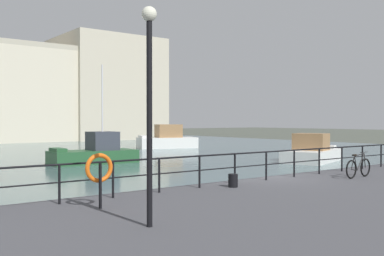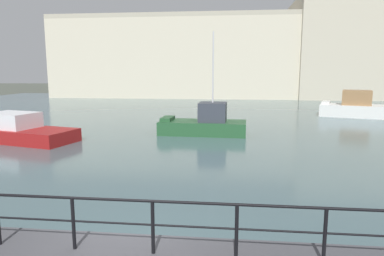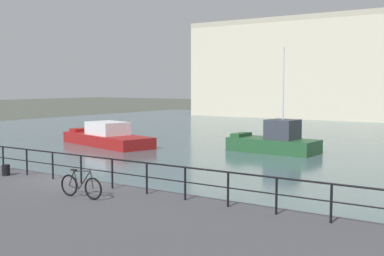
{
  "view_description": "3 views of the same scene",
  "coord_description": "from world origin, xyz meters",
  "px_view_note": "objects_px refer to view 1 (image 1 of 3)",
  "views": [
    {
      "loc": [
        -13.11,
        -12.38,
        3.0
      ],
      "look_at": [
        0.15,
        4.97,
        2.62
      ],
      "focal_mm": 42.32,
      "sensor_mm": 36.0,
      "label": 1
    },
    {
      "loc": [
        2.25,
        -6.81,
        4.21
      ],
      "look_at": [
        0.99,
        4.62,
        2.36
      ],
      "focal_mm": 32.34,
      "sensor_mm": 36.0,
      "label": 2
    },
    {
      "loc": [
        14.7,
        -13.6,
        4.42
      ],
      "look_at": [
        -0.0,
        7.74,
        2.21
      ],
      "focal_mm": 47.02,
      "sensor_mm": 36.0,
      "label": 3
    }
  ],
  "objects_px": {
    "quay_lamp_post": "(149,86)",
    "life_ring_stand": "(99,170)",
    "parked_bicycle": "(358,168)",
    "mooring_bollard": "(233,181)",
    "moored_red_daysailer": "(312,152)",
    "moored_harbor_tender": "(95,153)",
    "harbor_building": "(12,93)",
    "moored_green_narrowboat": "(167,139)"
  },
  "relations": [
    {
      "from": "quay_lamp_post",
      "to": "life_ring_stand",
      "type": "bearing_deg",
      "value": 88.9
    },
    {
      "from": "parked_bicycle",
      "to": "mooring_bollard",
      "type": "distance_m",
      "value": 5.66
    },
    {
      "from": "parked_bicycle",
      "to": "life_ring_stand",
      "type": "bearing_deg",
      "value": 174.01
    },
    {
      "from": "moored_red_daysailer",
      "to": "mooring_bollard",
      "type": "bearing_deg",
      "value": -169.37
    },
    {
      "from": "quay_lamp_post",
      "to": "parked_bicycle",
      "type": "bearing_deg",
      "value": 10.31
    },
    {
      "from": "moored_harbor_tender",
      "to": "moored_red_daysailer",
      "type": "height_order",
      "value": "moored_harbor_tender"
    },
    {
      "from": "mooring_bollard",
      "to": "harbor_building",
      "type": "bearing_deg",
      "value": 81.37
    },
    {
      "from": "harbor_building",
      "to": "quay_lamp_post",
      "type": "relative_size",
      "value": 12.0
    },
    {
      "from": "mooring_bollard",
      "to": "life_ring_stand",
      "type": "height_order",
      "value": "life_ring_stand"
    },
    {
      "from": "parked_bicycle",
      "to": "mooring_bollard",
      "type": "height_order",
      "value": "parked_bicycle"
    },
    {
      "from": "parked_bicycle",
      "to": "harbor_building",
      "type": "bearing_deg",
      "value": 83.86
    },
    {
      "from": "harbor_building",
      "to": "moored_harbor_tender",
      "type": "height_order",
      "value": "harbor_building"
    },
    {
      "from": "parked_bicycle",
      "to": "life_ring_stand",
      "type": "distance_m",
      "value": 10.71
    },
    {
      "from": "moored_red_daysailer",
      "to": "parked_bicycle",
      "type": "distance_m",
      "value": 15.07
    },
    {
      "from": "moored_green_narrowboat",
      "to": "mooring_bollard",
      "type": "xyz_separation_m",
      "value": [
        -17.05,
        -28.92,
        0.05
      ]
    },
    {
      "from": "moored_green_narrowboat",
      "to": "moored_harbor_tender",
      "type": "bearing_deg",
      "value": 57.55
    },
    {
      "from": "moored_harbor_tender",
      "to": "life_ring_stand",
      "type": "xyz_separation_m",
      "value": [
        -8.61,
        -18.48,
        0.99
      ]
    },
    {
      "from": "mooring_bollard",
      "to": "quay_lamp_post",
      "type": "xyz_separation_m",
      "value": [
        -5.18,
        -3.06,
        2.72
      ]
    },
    {
      "from": "harbor_building",
      "to": "parked_bicycle",
      "type": "bearing_deg",
      "value": -92.87
    },
    {
      "from": "moored_green_narrowboat",
      "to": "parked_bicycle",
      "type": "bearing_deg",
      "value": 87.45
    },
    {
      "from": "mooring_bollard",
      "to": "quay_lamp_post",
      "type": "height_order",
      "value": "quay_lamp_post"
    },
    {
      "from": "harbor_building",
      "to": "moored_green_narrowboat",
      "type": "bearing_deg",
      "value": -71.74
    },
    {
      "from": "life_ring_stand",
      "to": "quay_lamp_post",
      "type": "distance_m",
      "value": 3.15
    },
    {
      "from": "parked_bicycle",
      "to": "mooring_bollard",
      "type": "relative_size",
      "value": 4.02
    },
    {
      "from": "harbor_building",
      "to": "mooring_bollard",
      "type": "xyz_separation_m",
      "value": [
        -8.38,
        -55.2,
        -5.8
      ]
    },
    {
      "from": "mooring_bollard",
      "to": "parked_bicycle",
      "type": "bearing_deg",
      "value": -11.34
    },
    {
      "from": "parked_bicycle",
      "to": "mooring_bollard",
      "type": "xyz_separation_m",
      "value": [
        -5.55,
        1.11,
        -0.17
      ]
    },
    {
      "from": "life_ring_stand",
      "to": "moored_red_daysailer",
      "type": "bearing_deg",
      "value": 25.02
    },
    {
      "from": "harbor_building",
      "to": "parked_bicycle",
      "type": "xyz_separation_m",
      "value": [
        -2.83,
        -56.31,
        -5.63
      ]
    },
    {
      "from": "moored_harbor_tender",
      "to": "parked_bicycle",
      "type": "height_order",
      "value": "moored_harbor_tender"
    },
    {
      "from": "moored_green_narrowboat",
      "to": "moored_red_daysailer",
      "type": "bearing_deg",
      "value": 106.28
    },
    {
      "from": "moored_harbor_tender",
      "to": "moored_red_daysailer",
      "type": "relative_size",
      "value": 1.11
    },
    {
      "from": "moored_red_daysailer",
      "to": "quay_lamp_post",
      "type": "bearing_deg",
      "value": -169.21
    },
    {
      "from": "moored_harbor_tender",
      "to": "mooring_bollard",
      "type": "distance_m",
      "value": 18.21
    },
    {
      "from": "moored_green_narrowboat",
      "to": "quay_lamp_post",
      "type": "xyz_separation_m",
      "value": [
        -22.22,
        -31.99,
        2.77
      ]
    },
    {
      "from": "moored_red_daysailer",
      "to": "parked_bicycle",
      "type": "height_order",
      "value": "moored_red_daysailer"
    },
    {
      "from": "life_ring_stand",
      "to": "quay_lamp_post",
      "type": "bearing_deg",
      "value": -91.1
    },
    {
      "from": "harbor_building",
      "to": "moored_harbor_tender",
      "type": "bearing_deg",
      "value": -97.48
    },
    {
      "from": "moored_harbor_tender",
      "to": "quay_lamp_post",
      "type": "bearing_deg",
      "value": 70.16
    },
    {
      "from": "harbor_building",
      "to": "quay_lamp_post",
      "type": "height_order",
      "value": "harbor_building"
    },
    {
      "from": "moored_red_daysailer",
      "to": "mooring_bollard",
      "type": "xyz_separation_m",
      "value": [
        -16.33,
        -9.41,
        0.28
      ]
    },
    {
      "from": "moored_harbor_tender",
      "to": "quay_lamp_post",
      "type": "distance_m",
      "value": 22.85
    }
  ]
}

